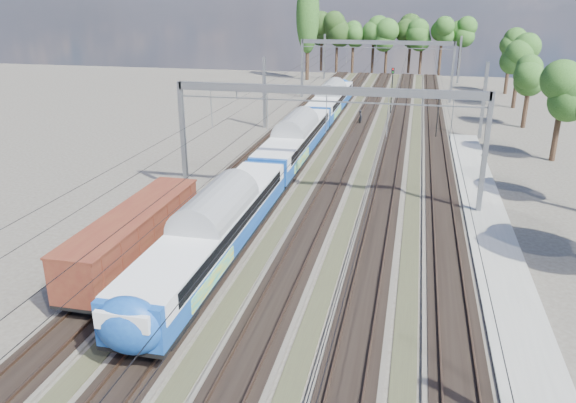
% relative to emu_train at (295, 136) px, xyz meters
% --- Properties ---
extents(track_bed, '(21.00, 130.00, 0.34)m').
position_rel_emu_train_xyz_m(track_bed, '(4.50, 4.98, -2.65)').
color(track_bed, '#47423A').
rests_on(track_bed, ground).
extents(platform, '(3.00, 70.00, 0.30)m').
position_rel_emu_train_xyz_m(platform, '(16.50, -20.02, -2.60)').
color(platform, gray).
rests_on(platform, ground).
extents(catenary, '(25.65, 130.00, 9.00)m').
position_rel_emu_train_xyz_m(catenary, '(4.83, 12.67, 3.65)').
color(catenary, gray).
rests_on(catenary, ground).
extents(tree_belt, '(40.78, 99.16, 11.74)m').
position_rel_emu_train_xyz_m(tree_belt, '(11.16, 53.69, 5.30)').
color(tree_belt, black).
rests_on(tree_belt, ground).
extents(poplar, '(4.40, 4.40, 19.04)m').
position_rel_emu_train_xyz_m(poplar, '(-10.00, 57.98, 9.14)').
color(poplar, black).
rests_on(poplar, ground).
extents(emu_train, '(3.20, 67.55, 4.68)m').
position_rel_emu_train_xyz_m(emu_train, '(0.00, 0.00, 0.00)').
color(emu_train, black).
rests_on(emu_train, ground).
extents(freight_boxcar, '(2.72, 13.12, 3.38)m').
position_rel_emu_train_xyz_m(freight_boxcar, '(-4.50, -23.56, -0.69)').
color(freight_boxcar, black).
rests_on(freight_boxcar, ground).
extents(worker, '(0.63, 0.78, 1.86)m').
position_rel_emu_train_xyz_m(worker, '(4.32, 19.12, -1.82)').
color(worker, black).
rests_on(worker, ground).
extents(signal_near, '(0.42, 0.39, 6.23)m').
position_rel_emu_train_xyz_m(signal_near, '(7.66, 26.93, 1.19)').
color(signal_near, black).
rests_on(signal_near, ground).
extents(signal_far, '(0.35, 0.32, 5.08)m').
position_rel_emu_train_xyz_m(signal_far, '(13.45, 13.70, 0.46)').
color(signal_far, black).
rests_on(signal_far, ground).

